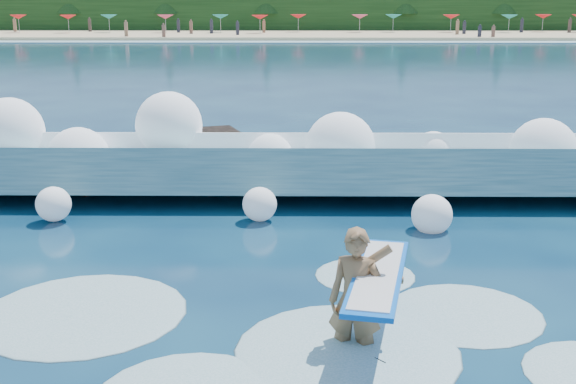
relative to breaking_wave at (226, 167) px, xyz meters
name	(u,v)px	position (x,y,z in m)	size (l,w,h in m)	color
ground	(184,306)	(-0.01, -6.47, -0.60)	(200.00, 200.00, 0.00)	#082242
beach	(283,35)	(-0.01, 71.53, -0.40)	(140.00, 20.00, 0.40)	tan
wet_band	(281,42)	(-0.01, 60.53, -0.56)	(140.00, 5.00, 0.08)	silver
treeline	(284,13)	(-0.01, 81.53, 1.90)	(140.00, 4.00, 5.00)	black
breaking_wave	(226,167)	(0.00, 0.00, 0.00)	(20.04, 3.05, 1.73)	teal
rock_cluster	(77,162)	(-3.85, 1.30, -0.19)	(7.99, 3.24, 1.31)	black
surfer_with_board	(361,295)	(2.45, -7.72, 0.11)	(1.25, 3.05, 1.92)	olive
wave_spray	(222,147)	(-0.05, -0.17, 0.50)	(15.20, 4.41, 2.38)	white
surf_foam	(273,335)	(1.32, -7.41, -0.60)	(9.09, 5.71, 0.15)	silver
beach_umbrellas	(283,17)	(0.01, 73.43, 1.65)	(112.26, 6.22, 0.50)	#CE3C5E
beachgoers	(304,28)	(2.53, 68.54, 0.49)	(101.08, 13.98, 1.94)	#3F332D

